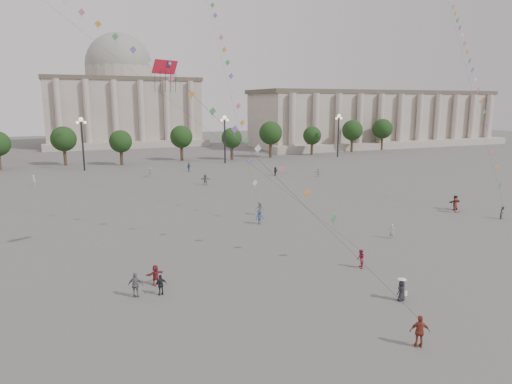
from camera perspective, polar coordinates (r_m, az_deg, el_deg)
name	(u,v)px	position (r m, az deg, el deg)	size (l,w,h in m)	color
ground	(341,284)	(35.82, 10.62, -11.23)	(360.00, 360.00, 0.00)	#504D4B
hall_east	(377,118)	(153.35, 14.87, 8.87)	(84.00, 26.22, 17.20)	#A09486
hall_central	(121,100)	(157.76, -16.48, 10.96)	(48.30, 34.30, 35.50)	#A09486
tree_row	(151,139)	(107.38, -12.98, 6.52)	(137.12, 5.12, 8.00)	#382B1C
lamp_post_mid_west	(82,134)	(97.69, -20.93, 6.80)	(2.00, 0.90, 10.65)	#262628
lamp_post_mid_east	(225,130)	(103.26, -3.94, 7.69)	(2.00, 0.90, 10.65)	#262628
lamp_post_far_east	(339,128)	(116.55, 10.28, 7.93)	(2.00, 0.90, 10.65)	#262628
person_crowd_0	(189,167)	(91.58, -8.40, 3.12)	(1.08, 0.45, 1.85)	#3A5E82
person_crowd_3	(455,203)	(63.42, 23.64, -1.23)	(1.77, 0.57, 1.91)	black
person_crowd_4	(150,172)	(86.39, -13.11, 2.43)	(1.60, 0.51, 1.73)	silver
person_crowd_6	(260,208)	(55.48, 0.50, -2.06)	(1.09, 0.63, 1.69)	#57575C
person_crowd_7	(318,172)	(85.22, 7.80, 2.50)	(1.59, 0.51, 1.72)	silver
person_crowd_8	(456,205)	(61.99, 23.76, -1.53)	(1.20, 0.69, 1.86)	maroon
person_crowd_9	(275,171)	(85.61, 2.43, 2.61)	(1.53, 0.49, 1.65)	black
person_crowd_10	(34,181)	(83.26, -25.98, 1.29)	(0.66, 0.43, 1.81)	silver
person_crowd_12	(205,180)	(76.21, -6.36, 1.55)	(1.68, 0.53, 1.81)	slate
person_crowd_13	(392,231)	(48.12, 16.61, -4.72)	(0.55, 0.36, 1.51)	#ADAEA9
tourist_0	(420,331)	(28.18, 19.80, -16.07)	(1.10, 0.46, 1.88)	maroon
tourist_2	(155,275)	(35.64, -12.46, -10.09)	(1.44, 0.46, 1.55)	maroon
tourist_3	(136,285)	(33.77, -14.81, -11.18)	(1.06, 0.44, 1.81)	slate
tourist_4	(161,285)	(33.80, -11.80, -11.30)	(0.88, 0.37, 1.51)	black
kite_flyer_0	(361,259)	(39.06, 12.94, -8.15)	(0.78, 0.61, 1.60)	#9C2A3F
kite_flyer_1	(260,217)	(51.40, 0.45, -3.16)	(1.07, 0.61, 1.65)	navy
kite_flyer_2	(503,213)	(61.03, 28.47, -2.28)	(0.75, 0.59, 1.55)	slate
hat_person	(402,290)	(33.73, 17.74, -11.55)	(0.81, 0.61, 1.69)	black
dragon_kite	(168,79)	(36.27, -10.94, 13.74)	(6.11, 9.56, 24.93)	red
kite_train_west	(83,19)	(56.16, -20.85, 19.58)	(35.90, 47.85, 72.25)	#3F3F3F
kite_train_mid	(213,11)	(72.54, -5.44, 21.61)	(4.49, 41.36, 62.57)	#3F3F3F
kite_train_east	(462,40)	(79.24, 24.35, 16.97)	(19.09, 33.11, 54.85)	#3F3F3F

